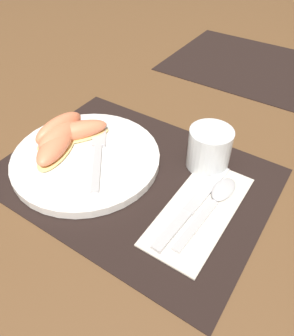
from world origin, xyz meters
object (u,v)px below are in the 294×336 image
Objects in this scene: citrus_wedge_1 at (60,130)px; citrus_wedge_2 at (59,137)px; fork at (98,149)px; plate at (86,158)px; citrus_wedge_3 at (56,146)px; citrus_wedge_0 at (76,132)px; knife at (192,206)px; juice_glass at (209,151)px; spoon at (217,198)px.

citrus_wedge_2 is at bearing -49.56° from citrus_wedge_1.
citrus_wedge_2 is at bearing -159.08° from fork.
citrus_wedge_2 is at bearing -177.55° from plate.
citrus_wedge_1 is at bearing 124.34° from citrus_wedge_3.
plate is 2.10× the size of citrus_wedge_3.
citrus_wedge_3 is (-0.00, -0.05, -0.00)m from citrus_wedge_0.
citrus_wedge_1 is at bearing 169.87° from plate.
citrus_wedge_0 is (-0.06, 0.01, 0.01)m from fork.
fork reaches higher than knife.
citrus_wedge_2 is (0.01, -0.02, -0.00)m from citrus_wedge_1.
juice_glass is 0.28m from citrus_wedge_2.
juice_glass is at bearing 21.38° from citrus_wedge_1.
citrus_wedge_0 reaches higher than knife.
juice_glass is 0.62× the size of citrus_wedge_0.
juice_glass is 0.10m from spoon.
citrus_wedge_0 is (-0.27, 0.02, 0.03)m from knife.
juice_glass is at bearing 30.04° from citrus_wedge_3.
citrus_wedge_1 reaches higher than plate.
juice_glass reaches higher than spoon.
knife is 1.88× the size of citrus_wedge_1.
spoon reaches higher than knife.
citrus_wedge_0 reaches higher than spoon.
plate is 2.36× the size of citrus_wedge_1.
fork is 0.08m from citrus_wedge_2.
fork is at bearing 67.95° from plate.
juice_glass is 0.12m from knife.
fork is (-0.18, -0.09, -0.02)m from juice_glass.
spoon is 0.33m from citrus_wedge_1.
citrus_wedge_1 is at bearing -174.62° from spoon.
fork is (0.01, 0.02, 0.01)m from plate.
fork is at bearing 37.84° from citrus_wedge_3.
spoon is 1.55× the size of citrus_wedge_1.
fork is (-0.24, -0.02, 0.01)m from spoon.
citrus_wedge_3 is at bearing -92.48° from citrus_wedge_0.
citrus_wedge_0 is at bearing 173.90° from fork.
knife is 0.30m from citrus_wedge_1.
spoon is at bearing 12.56° from citrus_wedge_3.
citrus_wedge_2 reaches higher than plate.
knife is 1.21× the size of spoon.
plate is 1.53× the size of spoon.
spoon is 1.71× the size of citrus_wedge_2.
juice_glass is (0.19, 0.12, 0.03)m from plate.
citrus_wedge_1 reaches higher than knife.
spoon is 0.31m from citrus_wedge_2.
citrus_wedge_0 is at bearing -160.09° from juice_glass.
plate is at bearing -148.45° from juice_glass.
knife is 0.05m from spoon.
citrus_wedge_1 is (-0.30, 0.01, 0.03)m from knife.
knife is 0.27m from citrus_wedge_0.
juice_glass is 0.36× the size of knife.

